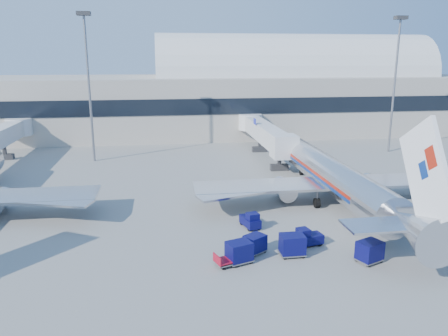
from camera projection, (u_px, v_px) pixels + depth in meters
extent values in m
plane|color=gray|center=(258.00, 223.00, 43.59)|extent=(260.00, 260.00, 0.00)
cube|color=#B2AA9E|center=(86.00, 106.00, 92.39)|extent=(170.00, 28.00, 12.00)
cube|color=black|center=(73.00, 109.00, 78.77)|extent=(170.00, 0.40, 3.00)
cylinder|color=silver|center=(292.00, 76.00, 97.09)|extent=(60.00, 18.00, 18.00)
cylinder|color=silver|center=(332.00, 175.00, 50.01)|extent=(3.80, 28.00, 3.80)
sphere|color=silver|center=(296.00, 150.00, 63.44)|extent=(3.72, 3.72, 3.72)
cone|color=silver|center=(416.00, 228.00, 33.60)|extent=(3.80, 6.00, 3.80)
cube|color=#AB1D0D|center=(329.00, 171.00, 50.90)|extent=(3.85, 20.16, 0.32)
cube|color=navy|center=(329.00, 174.00, 51.00)|extent=(3.85, 20.16, 0.32)
cube|color=white|center=(427.00, 175.00, 32.03)|extent=(0.35, 7.79, 8.74)
cube|color=silver|center=(413.00, 223.00, 34.03)|extent=(11.00, 3.00, 0.18)
cube|color=silver|center=(335.00, 183.00, 49.20)|extent=(32.00, 5.00, 0.28)
cylinder|color=#B7B7BC|center=(284.00, 189.00, 50.11)|extent=(2.10, 3.80, 2.10)
cylinder|color=#B7B7BC|center=(374.00, 185.00, 51.62)|extent=(2.10, 3.80, 2.10)
cylinder|color=black|center=(301.00, 172.00, 61.16)|extent=(0.40, 0.90, 0.90)
cube|color=silver|center=(264.00, 132.00, 72.43)|extent=(2.70, 24.00, 2.70)
cube|color=silver|center=(284.00, 146.00, 60.72)|extent=(3.40, 3.20, 3.20)
cylinder|color=silver|center=(250.00, 122.00, 83.46)|extent=(4.40, 4.40, 3.00)
cube|color=#2D2D30|center=(279.00, 158.00, 63.38)|extent=(0.50, 0.50, 3.00)
cube|color=#2D2D30|center=(279.00, 167.00, 63.71)|extent=(2.60, 1.00, 0.90)
cube|color=#2D2D30|center=(260.00, 142.00, 75.85)|extent=(0.50, 0.50, 3.00)
cube|color=#2D2D30|center=(260.00, 149.00, 76.18)|extent=(2.60, 1.00, 0.90)
cube|color=navy|center=(255.00, 121.00, 71.76)|extent=(0.12, 1.40, 0.90)
cylinder|color=silver|center=(19.00, 127.00, 77.69)|extent=(4.40, 4.40, 3.00)
cube|color=#2D2D30|center=(4.00, 149.00, 70.08)|extent=(0.50, 0.50, 3.00)
cube|color=#2D2D30|center=(5.00, 157.00, 70.41)|extent=(2.60, 1.00, 0.90)
cylinder|color=slate|center=(89.00, 91.00, 66.91)|extent=(0.36, 0.36, 22.00)
cube|color=#2D2D30|center=(84.00, 13.00, 64.11)|extent=(2.00, 1.20, 0.60)
cylinder|color=slate|center=(394.00, 88.00, 73.77)|extent=(0.36, 0.36, 22.00)
cube|color=#2D2D30|center=(401.00, 18.00, 70.98)|extent=(2.00, 1.20, 0.60)
cube|color=#9E9E96|center=(414.00, 204.00, 47.87)|extent=(3.00, 0.55, 0.90)
cube|color=#9E9E96|center=(442.00, 202.00, 48.33)|extent=(3.00, 0.55, 0.90)
cube|color=#090943|center=(308.00, 239.00, 38.27)|extent=(2.69, 1.73, 0.81)
cube|color=#090943|center=(303.00, 233.00, 37.93)|extent=(1.18, 1.26, 0.76)
cylinder|color=black|center=(314.00, 239.00, 39.07)|extent=(0.64, 0.36, 0.61)
cube|color=#090943|center=(406.00, 225.00, 41.50)|extent=(2.80, 2.64, 0.84)
cube|color=#090943|center=(401.00, 217.00, 41.62)|extent=(1.49, 1.50, 0.78)
cylinder|color=black|center=(417.00, 228.00, 41.53)|extent=(0.64, 0.59, 0.63)
cube|color=#090943|center=(250.00, 221.00, 42.35)|extent=(1.82, 2.71, 0.81)
cube|color=#090943|center=(253.00, 217.00, 41.71)|extent=(1.29, 1.21, 0.76)
cylinder|color=black|center=(242.00, 222.00, 43.02)|extent=(0.38, 0.64, 0.60)
cube|color=#090943|center=(292.00, 244.00, 36.16)|extent=(1.98, 1.54, 1.59)
cube|color=slate|center=(292.00, 253.00, 36.36)|extent=(2.09, 1.60, 0.11)
cylinder|color=black|center=(299.00, 249.00, 37.05)|extent=(0.44, 0.18, 0.44)
cube|color=#090943|center=(255.00, 243.00, 36.71)|extent=(2.15, 2.05, 1.37)
cube|color=slate|center=(255.00, 251.00, 36.88)|extent=(2.26, 2.14, 0.09)
cylinder|color=black|center=(256.00, 247.00, 37.69)|extent=(0.40, 0.34, 0.38)
cube|color=#090943|center=(239.00, 251.00, 34.92)|extent=(2.29, 2.03, 1.53)
cube|color=slate|center=(239.00, 260.00, 35.11)|extent=(2.41, 2.12, 0.11)
cylinder|color=black|center=(243.00, 255.00, 35.95)|extent=(0.46, 0.30, 0.42)
cube|color=#090943|center=(370.00, 250.00, 35.05)|extent=(2.32, 2.10, 1.52)
cube|color=slate|center=(369.00, 259.00, 35.24)|extent=(2.43, 2.19, 0.10)
cylinder|color=black|center=(369.00, 255.00, 36.10)|extent=(0.45, 0.32, 0.42)
cube|color=#090943|center=(413.00, 223.00, 40.64)|extent=(2.14, 1.74, 1.61)
cube|color=slate|center=(412.00, 231.00, 40.84)|extent=(2.26, 1.81, 0.11)
cylinder|color=black|center=(415.00, 228.00, 41.60)|extent=(0.46, 0.22, 0.44)
cube|color=slate|center=(228.00, 262.00, 34.62)|extent=(2.31, 1.92, 0.11)
cube|color=maroon|center=(228.00, 260.00, 34.57)|extent=(2.33, 1.96, 0.07)
cylinder|color=black|center=(232.00, 259.00, 35.35)|extent=(0.39, 0.25, 0.36)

